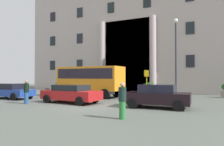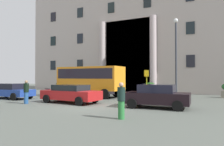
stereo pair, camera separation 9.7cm
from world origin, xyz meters
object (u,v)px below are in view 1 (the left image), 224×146
(bus_stop_sign, at_px, (147,81))
(parked_coupe_end, at_px, (71,93))
(hedge_planter_entrance_right, at_px, (106,87))
(hedge_planter_far_west, at_px, (85,86))
(scooter_by_planter, at_px, (159,97))
(pedestrian_man_red_shirt, at_px, (122,101))
(hedge_planter_east, at_px, (62,86))
(motorcycle_near_kerb, at_px, (48,93))
(orange_minibus, at_px, (91,79))
(lamppost_plaza_centre, at_px, (176,51))
(parked_sedan_second, at_px, (10,91))
(pedestrian_woman_dark_dress, at_px, (26,92))
(hedge_planter_far_east, at_px, (150,89))
(parked_hatchback_near, at_px, (157,96))

(bus_stop_sign, relative_size, parked_coupe_end, 0.56)
(hedge_planter_entrance_right, bearing_deg, hedge_planter_far_west, 178.23)
(scooter_by_planter, height_order, pedestrian_man_red_shirt, pedestrian_man_red_shirt)
(hedge_planter_east, bearing_deg, parked_coupe_end, -47.98)
(bus_stop_sign, xyz_separation_m, motorcycle_near_kerb, (-8.39, -4.01, -1.14))
(orange_minibus, relative_size, bus_stop_sign, 2.45)
(hedge_planter_entrance_right, relative_size, motorcycle_near_kerb, 0.99)
(lamppost_plaza_centre, bearing_deg, motorcycle_near_kerb, -158.15)
(parked_sedan_second, bearing_deg, pedestrian_woman_dark_dress, -25.25)
(orange_minibus, xyz_separation_m, hedge_planter_entrance_right, (-1.11, 5.24, -1.04))
(parked_sedan_second, height_order, lamppost_plaza_centre, lamppost_plaza_centre)
(bus_stop_sign, distance_m, pedestrian_man_red_shirt, 10.66)
(hedge_planter_far_west, xyz_separation_m, pedestrian_man_red_shirt, (11.12, -13.89, 0.13))
(pedestrian_woman_dark_dress, distance_m, lamppost_plaza_centre, 13.08)
(orange_minibus, height_order, hedge_planter_east, orange_minibus)
(orange_minibus, height_order, pedestrian_woman_dark_dress, orange_minibus)
(hedge_planter_entrance_right, height_order, parked_coupe_end, hedge_planter_entrance_right)
(bus_stop_sign, bearing_deg, parked_sedan_second, -148.90)
(parked_sedan_second, height_order, pedestrian_woman_dark_dress, pedestrian_woman_dark_dress)
(parked_sedan_second, distance_m, pedestrian_man_red_shirt, 13.25)
(parked_sedan_second, height_order, scooter_by_planter, parked_sedan_second)
(hedge_planter_far_east, bearing_deg, pedestrian_woman_dark_dress, -117.69)
(parked_hatchback_near, relative_size, parked_coupe_end, 0.87)
(pedestrian_woman_dark_dress, bearing_deg, pedestrian_man_red_shirt, -151.17)
(bus_stop_sign, height_order, hedge_planter_east, bus_stop_sign)
(hedge_planter_far_east, xyz_separation_m, parked_hatchback_near, (3.08, -9.15, 0.10))
(orange_minibus, xyz_separation_m, hedge_planter_far_east, (4.49, 4.83, -1.07))
(scooter_by_planter, bearing_deg, pedestrian_man_red_shirt, -96.03)
(bus_stop_sign, height_order, scooter_by_planter, bus_stop_sign)
(hedge_planter_east, xyz_separation_m, parked_hatchback_near, (14.90, -9.11, 0.05))
(hedge_planter_far_east, xyz_separation_m, scooter_by_planter, (2.63, -6.89, -0.19))
(hedge_planter_entrance_right, xyz_separation_m, parked_sedan_second, (-4.52, -9.77, 0.02))
(motorcycle_near_kerb, bearing_deg, orange_minibus, 40.47)
(hedge_planter_east, bearing_deg, hedge_planter_entrance_right, 4.19)
(hedge_planter_far_east, xyz_separation_m, parked_sedan_second, (-10.12, -9.36, 0.05))
(motorcycle_near_kerb, height_order, pedestrian_woman_dark_dress, pedestrian_woman_dark_dress)
(hedge_planter_far_west, relative_size, parked_sedan_second, 0.40)
(orange_minibus, xyz_separation_m, scooter_by_planter, (7.12, -2.06, -1.27))
(hedge_planter_entrance_right, relative_size, parked_sedan_second, 0.43)
(parked_sedan_second, bearing_deg, parked_coupe_end, -1.54)
(pedestrian_woman_dark_dress, bearing_deg, scooter_by_planter, -110.01)
(scooter_by_planter, bearing_deg, hedge_planter_entrance_right, 133.56)
(hedge_planter_entrance_right, xyz_separation_m, scooter_by_planter, (8.23, -7.30, -0.23))
(orange_minibus, distance_m, hedge_planter_entrance_right, 5.45)
(motorcycle_near_kerb, bearing_deg, parked_hatchback_near, -3.08)
(scooter_by_planter, height_order, motorcycle_near_kerb, same)
(orange_minibus, relative_size, parked_sedan_second, 1.39)
(bus_stop_sign, distance_m, pedestrian_woman_dark_dress, 10.58)
(scooter_by_planter, bearing_deg, hedge_planter_far_west, 141.83)
(motorcycle_near_kerb, height_order, pedestrian_man_red_shirt, pedestrian_man_red_shirt)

